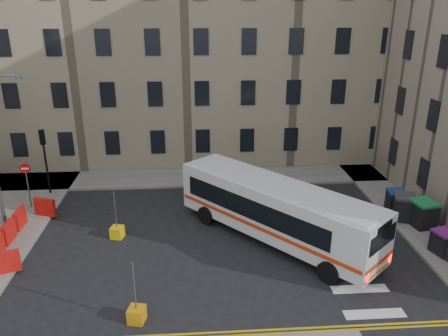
{
  "coord_description": "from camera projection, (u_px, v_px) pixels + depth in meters",
  "views": [
    {
      "loc": [
        -2.82,
        -19.45,
        11.3
      ],
      "look_at": [
        -1.28,
        2.58,
        3.0
      ],
      "focal_mm": 35.0,
      "sensor_mm": 36.0,
      "label": 1
    }
  ],
  "objects": [
    {
      "name": "ground",
      "position": [
        252.0,
        240.0,
        22.32
      ],
      "size": [
        120.0,
        120.0,
        0.0
      ],
      "primitive_type": "plane",
      "color": "black",
      "rests_on": "ground"
    },
    {
      "name": "pavement_north",
      "position": [
        149.0,
        179.0,
        29.93
      ],
      "size": [
        36.0,
        3.2,
        0.15
      ],
      "primitive_type": "cube",
      "color": "slate",
      "rests_on": "ground"
    },
    {
      "name": "pavement_east",
      "position": [
        390.0,
        201.0,
        26.62
      ],
      "size": [
        2.4,
        26.0,
        0.15
      ],
      "primitive_type": "cube",
      "color": "slate",
      "rests_on": "ground"
    },
    {
      "name": "terrace_north",
      "position": [
        138.0,
        42.0,
        33.3
      ],
      "size": [
        38.3,
        10.8,
        17.2
      ],
      "color": "gray",
      "rests_on": "ground"
    },
    {
      "name": "traffic_light_nw",
      "position": [
        44.0,
        152.0,
        26.59
      ],
      "size": [
        0.28,
        0.22,
        4.1
      ],
      "color": "black",
      "rests_on": "pavement_west"
    },
    {
      "name": "no_entry_north",
      "position": [
        26.0,
        176.0,
        24.97
      ],
      "size": [
        0.6,
        0.08,
        3.0
      ],
      "color": "#595B5E",
      "rests_on": "pavement_west"
    },
    {
      "name": "roadworks_barriers",
      "position": [
        16.0,
        232.0,
        21.78
      ],
      "size": [
        1.66,
        6.26,
        1.0
      ],
      "color": "red",
      "rests_on": "pavement_west"
    },
    {
      "name": "bus",
      "position": [
        275.0,
        209.0,
        21.74
      ],
      "size": [
        9.25,
        10.02,
        3.04
      ],
      "rotation": [
        0.0,
        0.0,
        0.72
      ],
      "color": "silver",
      "rests_on": "ground"
    },
    {
      "name": "wheelie_bin_b",
      "position": [
        444.0,
        242.0,
        20.68
      ],
      "size": [
        1.13,
        1.22,
        1.14
      ],
      "rotation": [
        0.0,
        0.0,
        0.26
      ],
      "color": "black",
      "rests_on": "pavement_east"
    },
    {
      "name": "wheelie_bin_c",
      "position": [
        423.0,
        213.0,
        23.22
      ],
      "size": [
        1.33,
        1.46,
        1.42
      ],
      "rotation": [
        0.0,
        0.0,
        0.17
      ],
      "color": "black",
      "rests_on": "pavement_east"
    },
    {
      "name": "wheelie_bin_d",
      "position": [
        404.0,
        207.0,
        23.98
      ],
      "size": [
        1.46,
        1.57,
        1.41
      ],
      "rotation": [
        0.0,
        0.0,
        -0.33
      ],
      "color": "black",
      "rests_on": "pavement_east"
    },
    {
      "name": "wheelie_bin_e",
      "position": [
        396.0,
        201.0,
        24.87
      ],
      "size": [
        1.14,
        1.27,
        1.25
      ],
      "rotation": [
        0.0,
        0.0,
        -0.15
      ],
      "color": "black",
      "rests_on": "pavement_east"
    },
    {
      "name": "bollard_yellow",
      "position": [
        117.0,
        232.0,
        22.47
      ],
      "size": [
        0.73,
        0.73,
        0.6
      ],
      "primitive_type": "cube",
      "rotation": [
        0.0,
        0.0,
        -0.25
      ],
      "color": "#DAC30C",
      "rests_on": "ground"
    },
    {
      "name": "bollard_chevron",
      "position": [
        137.0,
        315.0,
        16.49
      ],
      "size": [
        0.71,
        0.71,
        0.6
      ],
      "primitive_type": "cube",
      "rotation": [
        0.0,
        0.0,
        -0.21
      ],
      "color": "#CB870B",
      "rests_on": "ground"
    }
  ]
}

